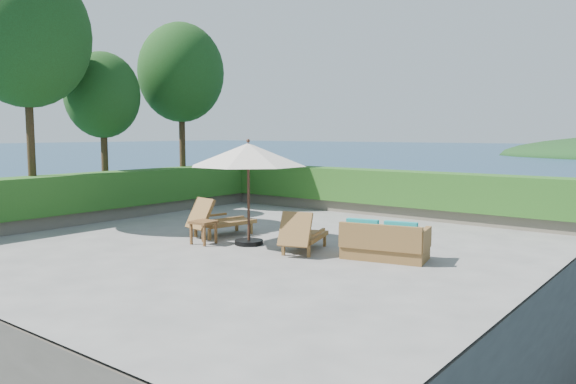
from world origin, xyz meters
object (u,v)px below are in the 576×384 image
Objects in this scene: side_table at (203,225)px; wicker_loveseat at (384,244)px; lounge_right at (303,234)px; patio_umbrella at (248,155)px; lounge_left at (218,220)px.

wicker_loveseat is at bearing 15.80° from side_table.
lounge_right is at bearing 16.45° from side_table.
lounge_left is at bearing 166.18° from patio_umbrella.
lounge_right is 3.16× the size of side_table.
patio_umbrella is 3.52m from wicker_loveseat.
patio_umbrella reaches higher than lounge_right.
lounge_right is 2.34m from side_table.
lounge_right is (1.42, 0.08, -1.59)m from patio_umbrella.
wicker_loveseat reaches higher than side_table.
lounge_left is (-1.24, 0.31, -1.57)m from patio_umbrella.
patio_umbrella reaches higher than lounge_left.
wicker_loveseat is at bearing -3.32° from lounge_right.
side_table is (-2.24, -0.66, 0.06)m from lounge_right.
wicker_loveseat is (1.65, 0.44, -0.06)m from lounge_right.
lounge_right is (2.66, -0.22, -0.02)m from lounge_left.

